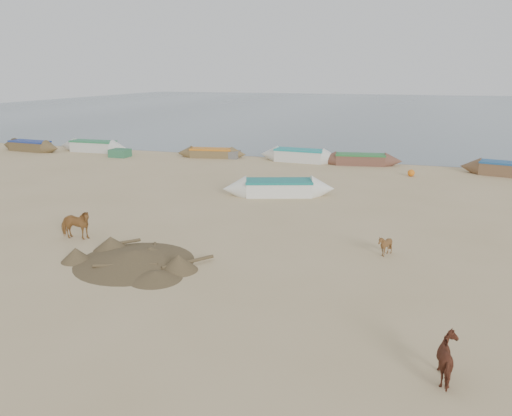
# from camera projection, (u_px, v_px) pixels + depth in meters

# --- Properties ---
(ground) EXTENTS (140.00, 140.00, 0.00)m
(ground) POSITION_uv_depth(u_px,v_px,m) (220.00, 266.00, 16.94)
(ground) COLOR tan
(ground) RESTS_ON ground
(sea) EXTENTS (160.00, 160.00, 0.00)m
(sea) POSITION_uv_depth(u_px,v_px,m) (387.00, 108.00, 92.15)
(sea) COLOR slate
(sea) RESTS_ON ground
(cow_adult) EXTENTS (1.47, 0.79, 1.19)m
(cow_adult) POSITION_uv_depth(u_px,v_px,m) (75.00, 225.00, 19.50)
(cow_adult) COLOR olive
(cow_adult) RESTS_ON ground
(calf_front) EXTENTS (0.89, 0.84, 0.78)m
(calf_front) POSITION_uv_depth(u_px,v_px,m) (385.00, 245.00, 17.78)
(calf_front) COLOR brown
(calf_front) RESTS_ON ground
(calf_right) EXTENTS (1.18, 1.23, 0.96)m
(calf_right) POSITION_uv_depth(u_px,v_px,m) (452.00, 360.00, 10.53)
(calf_right) COLOR brown
(calf_right) RESTS_ON ground
(near_canoe) EXTENTS (6.09, 3.27, 0.84)m
(near_canoe) POSITION_uv_depth(u_px,v_px,m) (279.00, 188.00, 26.51)
(near_canoe) COLOR white
(near_canoe) RESTS_ON ground
(debris_pile) EXTENTS (5.02, 5.02, 0.44)m
(debris_pile) POSITION_uv_depth(u_px,v_px,m) (134.00, 256.00, 17.20)
(debris_pile) COLOR brown
(debris_pile) RESTS_ON ground
(waterline_canoes) EXTENTS (57.41, 4.76, 0.93)m
(waterline_canoes) POSITION_uv_depth(u_px,v_px,m) (317.00, 158.00, 35.88)
(waterline_canoes) COLOR brown
(waterline_canoes) RESTS_ON ground
(beach_clutter) EXTENTS (43.09, 3.76, 0.64)m
(beach_clutter) POSITION_uv_depth(u_px,v_px,m) (370.00, 165.00, 33.72)
(beach_clutter) COLOR #316D49
(beach_clutter) RESTS_ON ground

